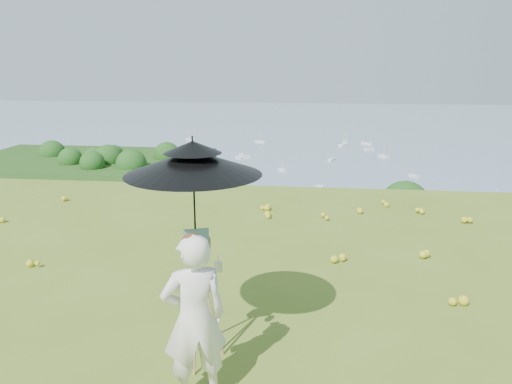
# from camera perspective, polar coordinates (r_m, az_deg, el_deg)

# --- Properties ---
(ground) EXTENTS (14.00, 14.00, 0.00)m
(ground) POSITION_cam_1_polar(r_m,az_deg,el_deg) (6.60, -9.17, -13.92)
(ground) COLOR #577220
(ground) RESTS_ON ground
(shoreline_tier) EXTENTS (170.00, 28.00, 8.00)m
(shoreline_tier) POSITION_cam_1_polar(r_m,az_deg,el_deg) (89.59, 4.93, -11.27)
(shoreline_tier) COLOR gray
(shoreline_tier) RESTS_ON bay_water
(bay_water) EXTENTS (700.00, 700.00, 0.00)m
(bay_water) POSITION_cam_1_polar(r_m,az_deg,el_deg) (248.36, 6.14, 6.01)
(bay_water) COLOR #7391A4
(bay_water) RESTS_ON ground
(peninsula) EXTENTS (90.00, 60.00, 12.00)m
(peninsula) POSITION_cam_1_polar(r_m,az_deg,el_deg) (180.81, -18.68, 3.68)
(peninsula) COLOR #1B3E10
(peninsula) RESTS_ON bay_water
(slope_trees) EXTENTS (110.00, 50.00, 6.00)m
(slope_trees) POSITION_cam_1_polar(r_m,az_deg,el_deg) (44.47, 3.90, -9.42)
(slope_trees) COLOR #1A4915
(slope_trees) RESTS_ON forest_slope
(harbor_town) EXTENTS (110.00, 22.00, 5.00)m
(harbor_town) POSITION_cam_1_polar(r_m,az_deg,el_deg) (86.94, 5.03, -7.41)
(harbor_town) COLOR silver
(harbor_town) RESTS_ON shoreline_tier
(moored_boats) EXTENTS (140.00, 140.00, 0.70)m
(moored_boats) POSITION_cam_1_polar(r_m,az_deg,el_deg) (171.17, 1.67, 2.28)
(moored_boats) COLOR silver
(moored_boats) RESTS_ON bay_water
(wildflowers) EXTENTS (10.00, 10.50, 0.12)m
(wildflowers) POSITION_cam_1_polar(r_m,az_deg,el_deg) (6.79, -8.62, -12.48)
(wildflowers) COLOR gold
(wildflowers) RESTS_ON ground
(painter) EXTENTS (0.72, 0.61, 1.67)m
(painter) POSITION_cam_1_polar(r_m,az_deg,el_deg) (4.80, -7.08, -14.19)
(painter) COLOR white
(painter) RESTS_ON ground
(field_easel) EXTENTS (0.74, 0.74, 1.52)m
(field_easel) POSITION_cam_1_polar(r_m,az_deg,el_deg) (5.37, -6.67, -11.72)
(field_easel) COLOR #9F7E42
(field_easel) RESTS_ON ground
(sun_umbrella) EXTENTS (1.77, 1.77, 1.19)m
(sun_umbrella) POSITION_cam_1_polar(r_m,az_deg,el_deg) (5.01, -7.09, -0.35)
(sun_umbrella) COLOR black
(sun_umbrella) RESTS_ON field_easel
(painter_cap) EXTENTS (0.27, 0.28, 0.10)m
(painter_cap) POSITION_cam_1_polar(r_m,az_deg,el_deg) (4.47, -7.40, -5.31)
(painter_cap) COLOR #CE7371
(painter_cap) RESTS_ON painter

